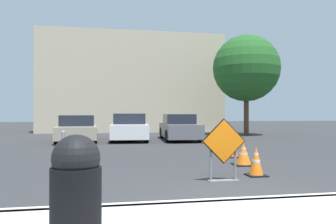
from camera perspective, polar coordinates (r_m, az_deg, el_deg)
The scene contains 15 objects.
ground_plane at distance 14.75m, azimuth -2.35°, elevation -5.76°, with size 96.00×96.00×0.00m, color #333335.
curb_lip at distance 5.14m, azimuth 13.65°, elevation -15.14°, with size 23.01×0.20×0.14m.
road_closed_sign at distance 6.86m, azimuth 9.67°, elevation -6.11°, with size 0.93×0.20×1.29m.
traffic_cone_nearest at distance 7.66m, azimuth 15.11°, elevation -8.35°, with size 0.42×0.42×0.66m.
traffic_cone_second at distance 9.16m, azimuth 13.02°, elevation -7.20°, with size 0.54×0.54×0.61m.
traffic_cone_third at distance 10.75m, azimuth 11.18°, elevation -5.62°, with size 0.48×0.48×0.82m.
traffic_cone_fourth at distance 12.42m, azimuth 10.20°, elevation -5.02°, with size 0.51×0.51×0.77m.
traffic_cone_fifth at distance 14.02m, azimuth 9.79°, elevation -4.38°, with size 0.38×0.38×0.83m.
parked_car_nearest at distance 17.37m, azimuth -15.56°, elevation -2.86°, with size 2.16×4.75×1.33m.
parked_car_second at distance 17.47m, azimuth -6.76°, elevation -2.76°, with size 2.07×4.50×1.42m.
parked_car_third at distance 17.66m, azimuth 1.95°, elevation -2.78°, with size 1.99×4.69×1.38m.
trash_bin at distance 3.32m, azimuth -15.73°, elevation -12.74°, with size 0.48×0.48×1.05m.
bollard_nearest at distance 10.43m, azimuth -17.79°, elevation -5.38°, with size 0.12×0.12×0.89m.
building_facade_backdrop at distance 27.08m, azimuth -6.31°, elevation 4.83°, with size 14.21×5.00×7.69m.
street_tree_behind_lot at distance 22.21m, azimuth 13.46°, elevation 7.40°, with size 4.35×4.35×6.58m.
Camera 1 is at (-2.01, -4.55, 1.38)m, focal length 35.00 mm.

